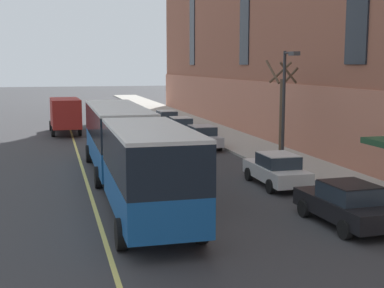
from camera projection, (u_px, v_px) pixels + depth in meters
The scene contains 13 objects.
ground_plane at pixel (185, 236), 17.68m from camera, with size 260.00×260.00×0.00m, color #38383A.
sidewalk at pixel (374, 196), 22.82m from camera, with size 4.18×160.00×0.15m, color #ADA89E.
city_bus at pixel (127, 146), 23.79m from camera, with size 2.93×18.78×3.53m.
parked_car_white_0 at pixel (166, 119), 48.36m from camera, with size 2.05×4.56×1.56m.
parked_car_black_1 at pixel (346, 204), 18.72m from camera, with size 2.12×4.44×1.56m.
parked_car_silver_3 at pixel (201, 137), 36.34m from camera, with size 1.99×4.73×1.56m.
parked_car_white_5 at pixel (276, 170), 24.89m from camera, with size 1.92×4.45×1.56m.
parked_car_white_6 at pixel (180, 127), 42.29m from camera, with size 2.02×4.84×1.56m.
box_truck at pixel (65, 114), 43.66m from camera, with size 2.52×7.00×2.94m.
street_tree_far_uptown at pixel (282, 109), 31.17m from camera, with size 1.66×1.66×5.75m.
street_lamp at pixel (286, 97), 27.51m from camera, with size 0.36×1.48×6.18m.
fire_hydrant at pixel (204, 131), 42.14m from camera, with size 0.42×0.24×0.72m.
lane_centerline at pixel (98, 217), 19.89m from camera, with size 0.16×140.00×0.01m, color #E0D66B.
Camera 1 is at (-4.13, -16.55, 5.60)m, focal length 50.00 mm.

